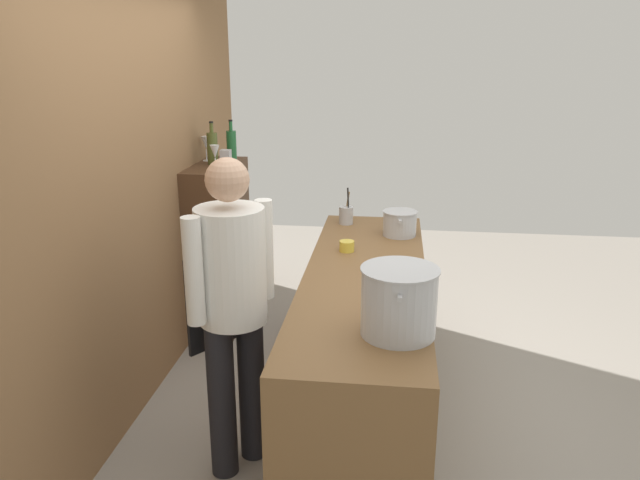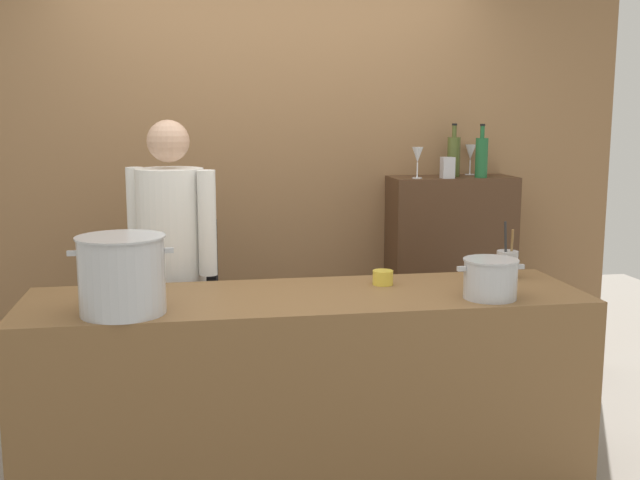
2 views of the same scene
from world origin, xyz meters
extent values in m
plane|color=gray|center=(0.00, 0.00, 0.00)|extent=(8.00, 8.00, 0.00)
cube|color=olive|center=(0.00, 1.40, 1.50)|extent=(4.40, 0.10, 3.00)
cube|color=brown|center=(0.00, 0.00, 0.45)|extent=(2.47, 0.70, 0.90)
cube|color=#472D1C|center=(1.08, 1.19, 0.65)|extent=(0.76, 0.32, 1.31)
cylinder|color=black|center=(-0.52, 0.57, 0.42)|extent=(0.14, 0.14, 0.84)
cylinder|color=black|center=(-0.68, 0.68, 0.42)|extent=(0.14, 0.14, 0.84)
cylinder|color=white|center=(-0.60, 0.63, 1.13)|extent=(0.34, 0.34, 0.58)
cube|color=black|center=(-0.50, 0.77, 0.89)|extent=(0.26, 0.19, 0.52)
cylinder|color=white|center=(-0.42, 0.50, 1.16)|extent=(0.09, 0.09, 0.52)
cylinder|color=white|center=(-0.78, 0.75, 1.16)|extent=(0.09, 0.09, 0.52)
sphere|color=tan|center=(-0.60, 0.63, 1.55)|extent=(0.21, 0.21, 0.21)
cylinder|color=#B7BABF|center=(-0.78, -0.19, 1.05)|extent=(0.34, 0.34, 0.31)
cylinder|color=#B7BABF|center=(-0.78, -0.19, 1.21)|extent=(0.35, 0.35, 0.01)
cube|color=#B7BABF|center=(-0.97, -0.19, 1.15)|extent=(0.04, 0.02, 0.02)
cube|color=#B7BABF|center=(-0.59, -0.19, 1.15)|extent=(0.04, 0.02, 0.02)
cylinder|color=#B7BABF|center=(0.77, -0.20, 0.98)|extent=(0.23, 0.23, 0.17)
cylinder|color=#B7BABF|center=(0.77, -0.20, 1.07)|extent=(0.24, 0.24, 0.01)
cube|color=#B7BABF|center=(0.64, -0.20, 1.04)|extent=(0.04, 0.02, 0.02)
cube|color=#B7BABF|center=(0.90, -0.20, 1.04)|extent=(0.04, 0.02, 0.02)
cylinder|color=#B7BABF|center=(1.02, 0.20, 0.97)|extent=(0.10, 0.10, 0.13)
cylinder|color=olive|center=(1.03, 0.19, 1.03)|extent=(0.02, 0.04, 0.22)
cylinder|color=#262626|center=(1.00, 0.18, 1.05)|extent=(0.02, 0.02, 0.26)
cylinder|color=yellow|center=(0.38, 0.14, 0.93)|extent=(0.10, 0.10, 0.07)
cylinder|color=#1E592D|center=(1.22, 1.10, 1.43)|extent=(0.07, 0.07, 0.24)
cylinder|color=#1E592D|center=(1.22, 1.10, 1.58)|extent=(0.03, 0.03, 0.07)
cylinder|color=black|center=(1.22, 1.10, 1.62)|extent=(0.03, 0.03, 0.01)
cylinder|color=#475123|center=(1.09, 1.21, 1.43)|extent=(0.08, 0.08, 0.24)
cylinder|color=#475123|center=(1.09, 1.21, 1.58)|extent=(0.03, 0.03, 0.07)
cylinder|color=black|center=(1.09, 1.21, 1.62)|extent=(0.03, 0.03, 0.01)
cylinder|color=silver|center=(1.23, 1.30, 1.31)|extent=(0.06, 0.06, 0.01)
cylinder|color=silver|center=(1.23, 1.30, 1.36)|extent=(0.01, 0.01, 0.09)
cone|color=silver|center=(1.23, 1.30, 1.45)|extent=(0.07, 0.07, 0.10)
cylinder|color=silver|center=(0.83, 1.11, 1.31)|extent=(0.06, 0.06, 0.01)
cylinder|color=silver|center=(0.83, 1.11, 1.36)|extent=(0.01, 0.01, 0.09)
cone|color=silver|center=(0.83, 1.11, 1.45)|extent=(0.07, 0.07, 0.09)
cube|color=#B2B2B7|center=(1.01, 1.08, 1.37)|extent=(0.07, 0.07, 0.13)
camera|label=1|loc=(-3.33, -0.15, 2.14)|focal=34.35mm
camera|label=2|loc=(-0.50, -3.26, 1.70)|focal=42.99mm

